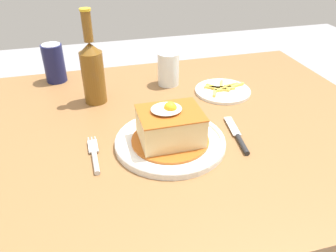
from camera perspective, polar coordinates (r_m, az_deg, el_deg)
dining_table at (r=0.93m, az=-3.14°, el=-5.69°), size 1.28×0.88×0.72m
main_plate at (r=0.80m, az=0.37°, el=-2.61°), size 0.26×0.26×0.02m
sandwich_meal at (r=0.78m, az=0.36°, el=-0.15°), size 0.18×0.18×0.10m
fork at (r=0.78m, az=-12.30°, el=-5.15°), size 0.02×0.14×0.01m
knife at (r=0.83m, az=11.97°, el=-2.13°), size 0.04×0.17×0.01m
soda_can at (r=1.16m, az=-18.73°, el=10.05°), size 0.07×0.07×0.12m
beer_bottle_amber at (r=0.98m, az=-12.66°, el=9.30°), size 0.06×0.06×0.27m
drinking_glass at (r=1.09m, az=0.06°, el=9.30°), size 0.07×0.07×0.10m
side_plate_fries at (r=1.06m, az=9.23°, el=5.93°), size 0.17×0.17×0.02m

